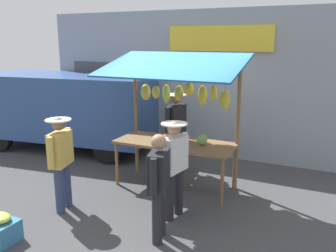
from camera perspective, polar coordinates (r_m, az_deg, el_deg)
The scene contains 9 objects.
ground_plane at distance 6.85m, azimuth 1.09°, elevation -9.67°, with size 40.00×40.00×0.00m, color #424244.
street_backdrop at distance 8.42m, azimuth 6.99°, elevation 6.66°, with size 9.00×0.30×3.40m.
market_stall at distance 6.45m, azimuth 1.61°, elevation 3.38°, with size 2.50×1.46×2.50m.
vendor_with_sunhat at distance 7.31m, azimuth 1.27°, elevation 0.10°, with size 0.44×0.71×1.68m.
shopper_in_grey_tee at distance 4.82m, azimuth -1.48°, elevation -8.89°, with size 0.32×0.65×1.52m.
shopper_with_ponytail at distance 5.41m, azimuth 1.00°, elevation -5.88°, with size 0.40×0.66×1.55m.
shopper_in_striped_shirt at distance 5.90m, azimuth -16.89°, elevation -4.78°, with size 0.40×0.66×1.55m.
parked_van at distance 9.41m, azimuth -16.55°, elevation 3.39°, with size 4.61×2.41×1.88m.
produce_crate_near at distance 5.56m, azimuth -25.50°, elevation -14.75°, with size 0.48×0.38×0.41m.
Camera 1 is at (-2.58, 5.73, 2.72)m, focal length 37.79 mm.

